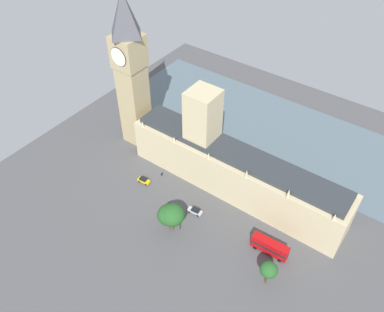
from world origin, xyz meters
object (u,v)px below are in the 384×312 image
(car_yellow_cab_corner, at_px, (144,180))
(street_lamp_under_trees, at_px, (180,219))
(plane_tree_trailing, at_px, (172,215))
(plane_tree_near_tower, at_px, (169,215))
(clock_tower, at_px, (131,70))
(plane_tree_midblock, at_px, (269,270))
(parliament_building, at_px, (231,166))
(car_silver_far_end, at_px, (195,211))
(double_decker_bus_leading, at_px, (270,247))
(pedestrian_by_river_gate, at_px, (162,174))

(car_yellow_cab_corner, distance_m, street_lamp_under_trees, 22.83)
(plane_tree_trailing, bearing_deg, plane_tree_near_tower, -70.73)
(clock_tower, bearing_deg, car_yellow_cab_corner, 45.90)
(plane_tree_midblock, relative_size, street_lamp_under_trees, 1.18)
(parliament_building, relative_size, plane_tree_midblock, 8.68)
(plane_tree_near_tower, bearing_deg, car_silver_far_end, 164.06)
(car_silver_far_end, height_order, plane_tree_trailing, plane_tree_trailing)
(parliament_building, distance_m, clock_tower, 44.38)
(double_decker_bus_leading, distance_m, street_lamp_under_trees, 26.14)
(parliament_building, bearing_deg, plane_tree_trailing, -9.67)
(plane_tree_near_tower, relative_size, plane_tree_midblock, 1.12)
(plane_tree_trailing, xyz_separation_m, street_lamp_under_trees, (-1.25, 1.65, -1.83))
(street_lamp_under_trees, bearing_deg, clock_tower, -122.60)
(car_yellow_cab_corner, xyz_separation_m, street_lamp_under_trees, (8.04, 21.01, 3.92))
(street_lamp_under_trees, bearing_deg, car_yellow_cab_corner, -110.94)
(pedestrian_by_river_gate, distance_m, plane_tree_near_tower, 22.72)
(pedestrian_by_river_gate, distance_m, plane_tree_midblock, 49.22)
(clock_tower, height_order, car_yellow_cab_corner, clock_tower)
(plane_tree_trailing, relative_size, street_lamp_under_trees, 1.39)
(parliament_building, relative_size, street_lamp_under_trees, 10.24)
(car_silver_far_end, relative_size, plane_tree_trailing, 0.49)
(clock_tower, xyz_separation_m, car_yellow_cab_corner, (15.87, 16.38, -27.58))
(double_decker_bus_leading, height_order, pedestrian_by_river_gate, double_decker_bus_leading)
(car_yellow_cab_corner, bearing_deg, plane_tree_trailing, 58.14)
(pedestrian_by_river_gate, relative_size, plane_tree_near_tower, 0.17)
(car_yellow_cab_corner, height_order, pedestrian_by_river_gate, car_yellow_cab_corner)
(double_decker_bus_leading, height_order, plane_tree_midblock, plane_tree_midblock)
(car_silver_far_end, bearing_deg, parliament_building, -15.96)
(car_silver_far_end, height_order, plane_tree_near_tower, plane_tree_near_tower)
(parliament_building, xyz_separation_m, plane_tree_trailing, (24.27, -4.14, -2.36))
(clock_tower, height_order, plane_tree_trailing, clock_tower)
(parliament_building, xyz_separation_m, street_lamp_under_trees, (23.02, -2.49, -4.19))
(pedestrian_by_river_gate, height_order, street_lamp_under_trees, street_lamp_under_trees)
(double_decker_bus_leading, bearing_deg, plane_tree_near_tower, -72.81)
(parliament_building, distance_m, car_silver_far_end, 17.66)
(plane_tree_near_tower, bearing_deg, clock_tower, -126.23)
(car_silver_far_end, bearing_deg, pedestrian_by_river_gate, 63.87)
(car_silver_far_end, bearing_deg, plane_tree_trailing, 162.43)
(pedestrian_by_river_gate, bearing_deg, plane_tree_trailing, -131.79)
(plane_tree_near_tower, height_order, plane_tree_midblock, plane_tree_near_tower)
(double_decker_bus_leading, height_order, plane_tree_near_tower, plane_tree_near_tower)
(plane_tree_midblock, bearing_deg, parliament_building, -132.13)
(parliament_building, bearing_deg, double_decker_bus_leading, 56.36)
(double_decker_bus_leading, bearing_deg, street_lamp_under_trees, -74.16)
(pedestrian_by_river_gate, bearing_deg, clock_tower, 63.02)
(car_yellow_cab_corner, bearing_deg, clock_tower, -140.32)
(car_yellow_cab_corner, xyz_separation_m, plane_tree_trailing, (9.29, 19.36, 5.75))
(plane_tree_near_tower, bearing_deg, pedestrian_by_river_gate, -134.70)
(parliament_building, distance_m, plane_tree_midblock, 35.18)
(car_silver_far_end, xyz_separation_m, plane_tree_near_tower, (9.11, -2.60, 5.43))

